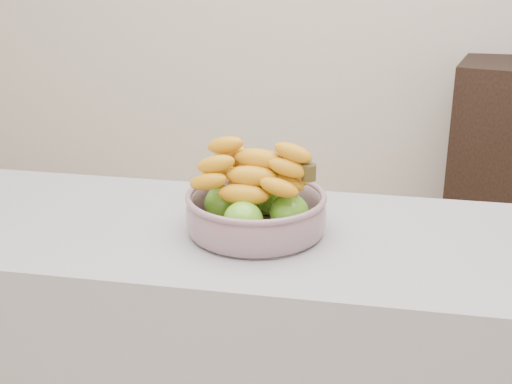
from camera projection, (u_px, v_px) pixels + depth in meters
fruit_bowl at (256, 206)px, 1.66m from camera, size 0.33×0.33×0.21m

